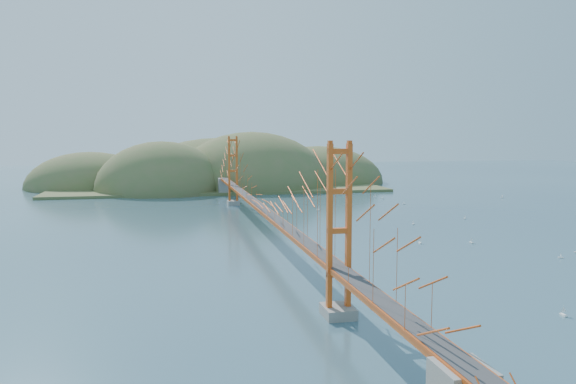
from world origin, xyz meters
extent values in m
plane|color=#315262|center=(0.00, 0.00, 0.00)|extent=(320.00, 320.00, 0.00)
cube|color=gray|center=(0.00, -30.00, 0.35)|extent=(2.00, 2.40, 0.70)
cube|color=gray|center=(0.00, 30.00, 0.35)|extent=(2.00, 2.40, 0.70)
cube|color=#CA4B16|center=(0.00, 0.00, 3.30)|extent=(1.40, 92.00, 0.16)
cube|color=#CA4B16|center=(0.00, 0.00, 3.10)|extent=(1.33, 92.00, 0.24)
cube|color=#38383A|center=(0.00, 0.00, 3.40)|extent=(1.19, 92.00, 0.03)
cube|color=gray|center=(0.00, 46.00, 1.65)|extent=(2.20, 2.60, 3.30)
cube|color=brown|center=(0.00, 64.00, 0.25)|extent=(70.00, 40.00, 0.60)
ellipsoid|color=brown|center=(-12.00, 56.00, 0.00)|extent=(28.00, 28.00, 21.00)
ellipsoid|color=brown|center=(8.00, 62.00, 0.00)|extent=(36.00, 36.00, 25.00)
ellipsoid|color=brown|center=(26.00, 70.00, 0.00)|extent=(32.00, 32.00, 18.00)
ellipsoid|color=brown|center=(-28.00, 68.00, 0.00)|extent=(28.00, 28.00, 16.00)
ellipsoid|color=brown|center=(2.00, 78.00, 0.00)|extent=(44.00, 44.00, 22.00)
cube|color=white|center=(21.13, 4.17, 0.06)|extent=(0.50, 0.50, 0.10)
cylinder|color=white|center=(21.13, 4.17, 0.35)|extent=(0.02, 0.02, 0.58)
cube|color=white|center=(26.56, -17.73, 0.05)|extent=(0.50, 0.36, 0.09)
cylinder|color=white|center=(26.56, -17.73, 0.32)|extent=(0.01, 0.01, 0.53)
cube|color=white|center=(30.42, 7.18, 0.06)|extent=(0.53, 0.45, 0.10)
cylinder|color=white|center=(30.42, 7.18, 0.35)|extent=(0.02, 0.02, 0.58)
cube|color=white|center=(21.95, -9.12, 0.07)|extent=(0.27, 0.65, 0.11)
cylinder|color=white|center=(21.95, -9.12, 0.41)|extent=(0.02, 0.02, 0.69)
cube|color=white|center=(14.77, -33.07, 0.07)|extent=(0.26, 0.63, 0.11)
cylinder|color=white|center=(14.77, -33.07, 0.40)|extent=(0.02, 0.02, 0.67)
cube|color=white|center=(50.85, 29.45, 0.06)|extent=(0.60, 0.24, 0.11)
cylinder|color=white|center=(50.85, 29.45, 0.39)|extent=(0.02, 0.02, 0.64)
cube|color=white|center=(28.70, 24.35, 0.06)|extent=(0.52, 0.20, 0.09)
cylinder|color=white|center=(28.70, 24.35, 0.34)|extent=(0.01, 0.01, 0.56)
cube|color=white|center=(16.31, -8.03, 0.07)|extent=(0.27, 0.65, 0.11)
cylinder|color=white|center=(16.31, -8.03, 0.41)|extent=(0.02, 0.02, 0.69)
cube|color=white|center=(28.04, 36.33, 0.06)|extent=(0.60, 0.31, 0.10)
cylinder|color=white|center=(28.04, 36.33, 0.37)|extent=(0.02, 0.02, 0.62)
cube|color=white|center=(28.36, 33.11, 0.07)|extent=(0.48, 0.64, 0.11)
cylinder|color=white|center=(28.36, 33.11, 0.41)|extent=(0.02, 0.02, 0.68)
cube|color=white|center=(12.38, 20.24, 0.07)|extent=(0.45, 0.62, 0.11)
cylinder|color=white|center=(12.38, 20.24, 0.39)|extent=(0.02, 0.02, 0.66)
camera|label=1|loc=(-10.94, -64.77, 12.17)|focal=35.00mm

